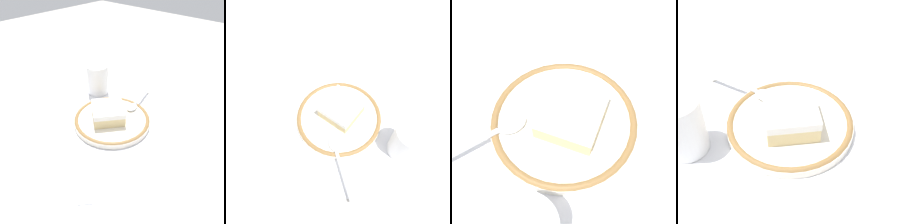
# 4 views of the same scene
# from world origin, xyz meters

# --- Properties ---
(ground_plane) EXTENTS (2.40, 2.40, 0.00)m
(ground_plane) POSITION_xyz_m (0.00, 0.00, 0.00)
(ground_plane) COLOR #B7B2A8
(placemat) EXTENTS (0.43, 0.44, 0.00)m
(placemat) POSITION_xyz_m (0.00, 0.00, 0.00)
(placemat) COLOR white
(placemat) RESTS_ON ground_plane
(plate) EXTENTS (0.20, 0.20, 0.02)m
(plate) POSITION_xyz_m (0.03, 0.01, 0.01)
(plate) COLOR silver
(plate) RESTS_ON placemat
(cake_slice) EXTENTS (0.11, 0.11, 0.04)m
(cake_slice) POSITION_xyz_m (0.03, 0.02, 0.03)
(cake_slice) COLOR beige
(cake_slice) RESTS_ON plate
(spoon) EXTENTS (0.14, 0.05, 0.01)m
(spoon) POSITION_xyz_m (0.13, 0.00, 0.02)
(spoon) COLOR silver
(spoon) RESTS_ON plate
(napkin) EXTENTS (0.11, 0.12, 0.00)m
(napkin) POSITION_xyz_m (-0.10, 0.07, 0.00)
(napkin) COLOR white
(napkin) RESTS_ON placemat
(sugar_packet) EXTENTS (0.06, 0.06, 0.01)m
(sugar_packet) POSITION_xyz_m (-0.15, -0.09, 0.00)
(sugar_packet) COLOR white
(sugar_packet) RESTS_ON placemat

